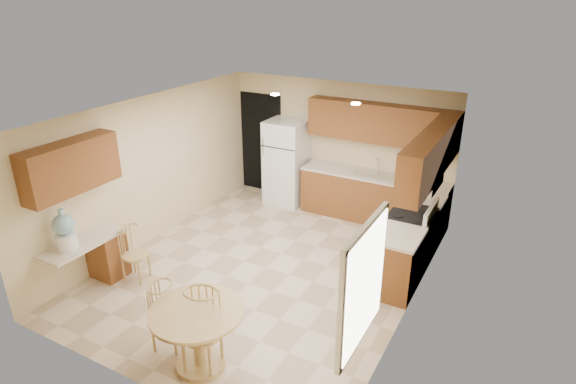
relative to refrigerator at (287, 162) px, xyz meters
The scene contains 30 objects.
floor 2.72m from the refrigerator, 68.40° to the right, with size 5.50×5.50×0.00m, color #CCB294.
ceiling 3.06m from the refrigerator, 68.40° to the right, with size 4.50×5.50×0.02m, color white.
wall_back 1.09m from the refrigerator, 20.23° to the left, with size 4.50×0.02×2.50m, color beige.
wall_front 5.25m from the refrigerator, 79.55° to the right, with size 4.50×0.02×2.50m, color beige.
wall_left 2.76m from the refrigerator, 118.44° to the right, with size 0.02×5.50×2.50m, color beige.
wall_right 4.02m from the refrigerator, 36.87° to the right, with size 0.02×5.50×2.50m, color beige.
doorway 0.89m from the refrigerator, 157.27° to the left, with size 0.90×0.02×2.10m, color black.
base_cab_back 1.87m from the refrigerator, ahead, with size 2.75×0.60×0.87m, color brown.
counter_back 1.83m from the refrigerator, ahead, with size 2.75×0.63×0.04m, color beige.
base_cab_right_a 2.98m from the refrigerator, 10.64° to the right, with size 0.60×0.59×0.87m, color brown.
counter_right_a 2.95m from the refrigerator, 10.64° to the right, with size 0.63×0.59×0.04m, color beige.
base_cab_right_b 3.55m from the refrigerator, 34.59° to the right, with size 0.60×0.80×0.87m, color brown.
counter_right_b 3.52m from the refrigerator, 34.59° to the right, with size 0.63×0.80×0.04m, color beige.
upper_cab_back 2.09m from the refrigerator, ahead, with size 2.75×0.33×0.70m, color brown.
upper_cab_right 3.41m from the refrigerator, 21.41° to the right, with size 0.33×2.42×0.70m, color brown.
upper_cab_left 4.27m from the refrigerator, 105.84° to the right, with size 0.33×1.40×0.70m, color brown.
sink 1.80m from the refrigerator, ahead, with size 0.78×0.44×0.01m, color silver.
range_hood 3.24m from the refrigerator, 22.46° to the right, with size 0.50×0.76×0.14m, color silver.
desk_pedestal 3.90m from the refrigerator, 105.76° to the right, with size 0.48×0.42×0.72m, color brown.
desk_top 4.23m from the refrigerator, 104.36° to the right, with size 0.50×1.20×0.04m, color beige.
window 5.35m from the refrigerator, 53.21° to the right, with size 0.06×1.12×1.30m.
can_light_a 2.07m from the refrigerator, 69.44° to the right, with size 0.14×0.14×0.02m, color white.
can_light_b 2.74m from the refrigerator, 32.96° to the right, with size 0.14×0.14×0.02m, color white.
refrigerator is the anchor object (origin of this frame).
stove 3.15m from the refrigerator, 22.99° to the right, with size 0.65×0.76×1.09m.
dining_table 4.82m from the refrigerator, 73.18° to the right, with size 1.07×1.07×0.79m.
chair_table_a 4.68m from the refrigerator, 79.62° to the right, with size 0.39×0.50×0.87m.
chair_table_b 4.92m from the refrigerator, 72.95° to the right, with size 0.45×0.47×1.01m.
chair_desk 3.75m from the refrigerator, 99.26° to the right, with size 0.38×0.49×0.85m.
water_crock 4.47m from the refrigerator, 103.61° to the right, with size 0.29×0.29×0.60m.
Camera 1 is at (3.44, -5.56, 4.10)m, focal length 30.00 mm.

